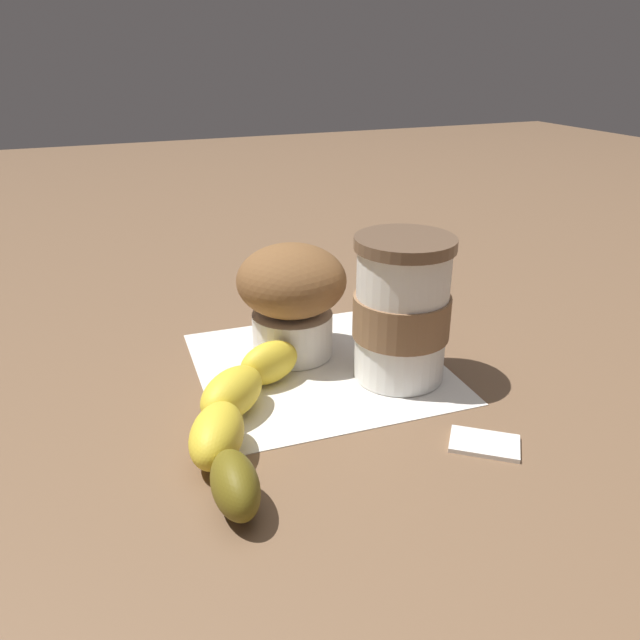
{
  "coord_description": "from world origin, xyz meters",
  "views": [
    {
      "loc": [
        0.19,
        0.46,
        0.27
      ],
      "look_at": [
        0.0,
        0.0,
        0.05
      ],
      "focal_mm": 35.0,
      "sensor_mm": 36.0,
      "label": 1
    }
  ],
  "objects_px": {
    "coffee_cup": "(402,310)",
    "banana": "(237,413)",
    "muffin": "(292,294)",
    "sugar_packet": "(485,442)"
  },
  "relations": [
    {
      "from": "coffee_cup",
      "to": "banana",
      "type": "height_order",
      "value": "coffee_cup"
    },
    {
      "from": "muffin",
      "to": "sugar_packet",
      "type": "xyz_separation_m",
      "value": [
        -0.08,
        0.19,
        -0.06
      ]
    },
    {
      "from": "banana",
      "to": "sugar_packet",
      "type": "bearing_deg",
      "value": 154.02
    },
    {
      "from": "banana",
      "to": "sugar_packet",
      "type": "distance_m",
      "value": 0.18
    },
    {
      "from": "muffin",
      "to": "banana",
      "type": "distance_m",
      "value": 0.15
    },
    {
      "from": "banana",
      "to": "sugar_packet",
      "type": "relative_size",
      "value": 3.96
    },
    {
      "from": "banana",
      "to": "sugar_packet",
      "type": "height_order",
      "value": "banana"
    },
    {
      "from": "coffee_cup",
      "to": "muffin",
      "type": "distance_m",
      "value": 0.1
    },
    {
      "from": "coffee_cup",
      "to": "banana",
      "type": "xyz_separation_m",
      "value": [
        0.16,
        0.04,
        -0.04
      ]
    },
    {
      "from": "coffee_cup",
      "to": "sugar_packet",
      "type": "distance_m",
      "value": 0.13
    }
  ]
}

